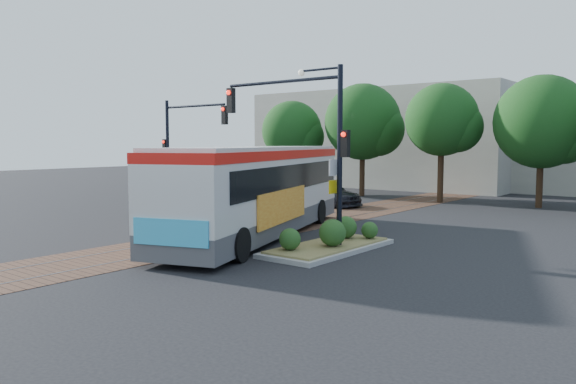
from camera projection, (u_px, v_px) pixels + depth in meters
name	position (u px, v px, depth m)	size (l,w,h in m)	color
ground	(244.00, 233.00, 22.75)	(120.00, 120.00, 0.00)	black
trackbed	(303.00, 222.00, 25.88)	(3.60, 40.00, 0.02)	#503424
tree_row	(440.00, 123.00, 34.42)	(26.40, 5.60, 7.67)	#382314
warehouses	(481.00, 141.00, 45.22)	(40.00, 13.00, 8.00)	#ADA899
city_bus	(259.00, 187.00, 21.80)	(6.87, 13.20, 3.49)	#4A4A4D
traffic_island	(331.00, 241.00, 19.05)	(2.20, 5.20, 1.13)	gray
signal_pole_main	(310.00, 128.00, 19.37)	(5.49, 0.46, 6.00)	black
signal_pole_left	(181.00, 139.00, 30.71)	(4.99, 0.34, 6.00)	black
officer	(154.00, 193.00, 31.16)	(0.64, 0.42, 1.75)	black
parked_car	(326.00, 193.00, 32.75)	(1.97, 4.84, 1.41)	black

